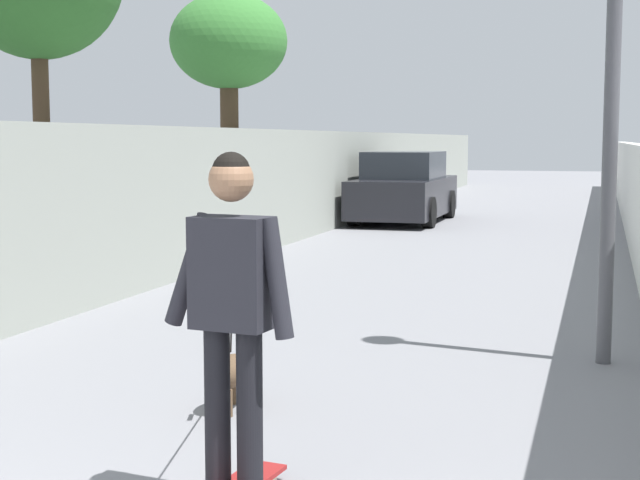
# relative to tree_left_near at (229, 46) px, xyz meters

# --- Properties ---
(ground_plane) EXTENTS (80.00, 80.00, 0.00)m
(ground_plane) POSITION_rel_tree_left_near_xyz_m (1.00, -3.65, -3.34)
(ground_plane) COLOR gray
(wall_left) EXTENTS (48.00, 0.30, 1.97)m
(wall_left) POSITION_rel_tree_left_near_xyz_m (-1.00, -0.69, -2.36)
(wall_left) COLOR #999E93
(wall_left) RESTS_ON ground
(tree_left_near) EXTENTS (1.95, 1.95, 4.22)m
(tree_left_near) POSITION_rel_tree_left_near_xyz_m (0.00, 0.00, 0.00)
(tree_left_near) COLOR #473523
(tree_left_near) RESTS_ON ground
(person_skateboarder) EXTENTS (0.26, 0.72, 1.66)m
(person_skateboarder) POSITION_rel_tree_left_near_xyz_m (-10.52, -4.30, -2.28)
(person_skateboarder) COLOR black
(person_skateboarder) RESTS_ON skateboard
(dog) EXTENTS (1.85, 0.77, 1.06)m
(dog) POSITION_rel_tree_left_near_xyz_m (-8.98, -3.68, -3.07)
(dog) COLOR brown
(dog) RESTS_ON ground
(car_near) EXTENTS (4.21, 1.80, 1.54)m
(car_near) POSITION_rel_tree_left_near_xyz_m (5.59, -1.84, -2.63)
(car_near) COLOR black
(car_near) RESTS_ON ground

